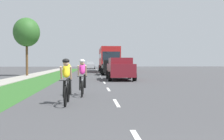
% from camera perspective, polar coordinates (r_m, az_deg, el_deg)
% --- Properties ---
extents(ground_plane, '(120.00, 120.00, 0.00)m').
position_cam_1_polar(ground_plane, '(21.75, -2.03, -2.10)').
color(ground_plane, '#424244').
extents(grass_verge, '(2.79, 70.00, 0.01)m').
position_cam_1_polar(grass_verge, '(22.11, -14.83, -2.08)').
color(grass_verge, '#2D6026').
rests_on(grass_verge, ground_plane).
extents(sidewalk_concrete, '(1.91, 70.00, 0.10)m').
position_cam_1_polar(sidewalk_concrete, '(22.65, -20.68, -2.04)').
color(sidewalk_concrete, '#9E998E').
rests_on(sidewalk_concrete, ground_plane).
extents(lane_markings_center, '(0.12, 53.13, 0.01)m').
position_cam_1_polar(lane_markings_center, '(25.74, -2.39, -1.49)').
color(lane_markings_center, white).
rests_on(lane_markings_center, ground_plane).
extents(cyclist_lead, '(0.42, 1.72, 1.58)m').
position_cam_1_polar(cyclist_lead, '(9.23, -9.74, -2.33)').
color(cyclist_lead, black).
rests_on(cyclist_lead, ground_plane).
extents(cyclist_trailing, '(0.42, 1.72, 1.58)m').
position_cam_1_polar(cyclist_trailing, '(11.51, -6.40, -1.51)').
color(cyclist_trailing, black).
rests_on(cyclist_trailing, ground_plane).
extents(suv_maroon, '(2.15, 4.70, 1.79)m').
position_cam_1_polar(suv_maroon, '(21.54, 1.78, 0.39)').
color(suv_maroon, maroon).
rests_on(suv_maroon, ground_plane).
extents(pickup_black, '(2.22, 5.10, 1.64)m').
position_cam_1_polar(pickup_black, '(30.07, -0.24, 0.56)').
color(pickup_black, black).
rests_on(pickup_black, ground_plane).
extents(bus_red, '(2.78, 11.60, 3.48)m').
position_cam_1_polar(bus_red, '(39.44, -0.77, 2.52)').
color(bus_red, red).
rests_on(bus_red, ground_plane).
extents(sedan_silver, '(1.98, 4.30, 1.52)m').
position_cam_1_polar(sedan_silver, '(56.48, -4.69, 1.06)').
color(sedan_silver, '#A5A8AD').
rests_on(sedan_silver, ground_plane).
extents(street_tree_near, '(2.70, 2.70, 6.01)m').
position_cam_1_polar(street_tree_near, '(28.88, -17.93, 7.72)').
color(street_tree_near, brown).
rests_on(street_tree_near, ground_plane).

